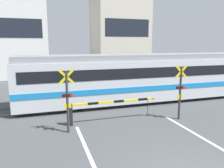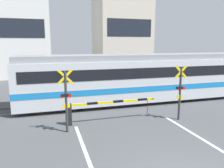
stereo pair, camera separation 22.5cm
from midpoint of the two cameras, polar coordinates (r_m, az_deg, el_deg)
The scene contains 9 objects.
rail_track_near at distance 13.80m, azimuth -0.38°, elevation -5.88°, with size 50.00×0.10×0.08m.
rail_track_far at distance 15.13m, azimuth -1.92°, elevation -4.42°, with size 50.00×0.10×0.08m.
commuter_train at distance 15.76m, azimuth 13.77°, elevation 2.17°, with size 19.59×2.71×3.24m.
crossing_barrier_near at distance 10.98m, azimuth -3.68°, elevation -6.06°, with size 4.61×0.20×1.08m.
crossing_barrier_far at distance 17.51m, azimuth 0.47°, elevation 0.17°, with size 4.61×0.20×1.08m.
crossing_signal_left at distance 9.76m, azimuth -11.26°, elevation -3.62°, with size 0.68×0.15×2.86m.
crossing_signal_right at distance 11.76m, azimuth 17.88°, elevation -1.54°, with size 0.68×0.15×2.86m.
building_left_of_street at distance 29.17m, azimuth -22.85°, elevation 11.88°, with size 7.06×6.40×10.15m.
building_right_of_street at distance 30.79m, azimuth 2.63°, elevation 13.06°, with size 6.87×6.40×10.71m.
Camera 2 is at (-3.64, -4.40, 3.90)m, focal length 35.00 mm.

